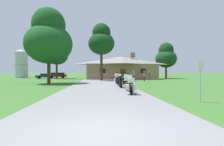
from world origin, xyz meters
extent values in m
plane|color=#386628|center=(0.00, 20.00, 0.00)|extent=(500.00, 500.00, 0.00)
cube|color=slate|center=(0.00, 18.00, 0.03)|extent=(6.40, 80.00, 0.06)
cylinder|color=black|center=(2.12, 8.44, 0.38)|extent=(0.17, 0.65, 0.64)
cylinder|color=black|center=(1.98, 7.00, 0.38)|extent=(0.22, 0.65, 0.64)
cube|color=silver|center=(2.05, 7.70, 0.44)|extent=(0.31, 0.58, 0.30)
ellipsoid|color=orange|center=(2.07, 7.96, 0.89)|extent=(0.35, 0.55, 0.26)
cube|color=black|center=(2.03, 7.50, 0.80)|extent=(0.33, 0.55, 0.10)
cylinder|color=silver|center=(2.12, 8.40, 1.08)|extent=(0.66, 0.10, 0.03)
cylinder|color=silver|center=(2.12, 8.44, 0.74)|extent=(0.08, 0.24, 0.73)
cube|color=#B2BCC6|center=(2.13, 8.50, 1.22)|extent=(0.33, 0.14, 0.27)
sphere|color=silver|center=(2.12, 8.40, 0.94)|extent=(0.11, 0.11, 0.11)
cube|color=silver|center=(1.97, 6.95, 1.02)|extent=(0.43, 0.40, 0.32)
cube|color=red|center=(1.96, 6.78, 0.60)|extent=(0.14, 0.04, 0.06)
cylinder|color=silver|center=(2.15, 7.31, 0.28)|extent=(0.12, 0.55, 0.07)
cube|color=silver|center=(1.72, 7.08, 0.56)|extent=(0.24, 0.42, 0.36)
cube|color=silver|center=(2.24, 7.03, 0.56)|extent=(0.24, 0.42, 0.36)
cylinder|color=black|center=(2.21, 11.08, 0.38)|extent=(0.16, 0.65, 0.64)
cylinder|color=black|center=(2.10, 9.64, 0.38)|extent=(0.20, 0.65, 0.64)
cube|color=silver|center=(2.15, 10.34, 0.44)|extent=(0.30, 0.58, 0.30)
ellipsoid|color=gold|center=(2.17, 10.60, 0.89)|extent=(0.34, 0.54, 0.26)
cube|color=black|center=(2.14, 10.14, 0.80)|extent=(0.32, 0.54, 0.10)
cylinder|color=silver|center=(2.21, 11.04, 1.08)|extent=(0.66, 0.08, 0.03)
cylinder|color=silver|center=(2.21, 11.08, 0.74)|extent=(0.08, 0.24, 0.73)
cube|color=#B2BCC6|center=(2.21, 11.14, 1.22)|extent=(0.33, 0.13, 0.27)
sphere|color=silver|center=(2.21, 11.04, 0.94)|extent=(0.11, 0.11, 0.11)
cube|color=silver|center=(2.09, 9.60, 1.02)|extent=(0.43, 0.39, 0.32)
cube|color=red|center=(2.08, 9.43, 0.60)|extent=(0.14, 0.04, 0.06)
cylinder|color=silver|center=(2.26, 9.95, 0.28)|extent=(0.11, 0.55, 0.07)
cylinder|color=black|center=(1.97, 13.60, 0.38)|extent=(0.13, 0.64, 0.64)
cylinder|color=black|center=(1.93, 12.16, 0.38)|extent=(0.17, 0.64, 0.64)
cube|color=silver|center=(1.95, 12.86, 0.44)|extent=(0.27, 0.57, 0.30)
ellipsoid|color=orange|center=(1.96, 13.12, 0.89)|extent=(0.31, 0.53, 0.26)
cube|color=black|center=(1.95, 12.66, 0.80)|extent=(0.29, 0.53, 0.10)
cylinder|color=silver|center=(1.97, 13.56, 1.08)|extent=(0.66, 0.05, 0.03)
cylinder|color=silver|center=(1.97, 13.60, 0.74)|extent=(0.07, 0.24, 0.73)
cube|color=#B2BCC6|center=(1.97, 13.66, 1.22)|extent=(0.32, 0.12, 0.27)
sphere|color=silver|center=(1.97, 13.56, 0.94)|extent=(0.11, 0.11, 0.11)
cube|color=black|center=(1.93, 12.11, 1.02)|extent=(0.41, 0.37, 0.32)
cube|color=red|center=(1.93, 11.94, 0.60)|extent=(0.14, 0.03, 0.06)
cylinder|color=silver|center=(2.08, 12.48, 0.28)|extent=(0.08, 0.55, 0.07)
cube|color=black|center=(1.67, 12.22, 0.56)|extent=(0.21, 0.41, 0.36)
cube|color=black|center=(2.19, 12.21, 0.56)|extent=(0.21, 0.41, 0.36)
cylinder|color=black|center=(2.07, 16.40, 0.38)|extent=(0.14, 0.64, 0.64)
cylinder|color=black|center=(2.00, 14.96, 0.38)|extent=(0.18, 0.65, 0.64)
cube|color=silver|center=(2.03, 15.66, 0.44)|extent=(0.28, 0.57, 0.30)
ellipsoid|color=black|center=(2.05, 15.92, 0.89)|extent=(0.32, 0.53, 0.26)
cube|color=black|center=(2.02, 15.46, 0.80)|extent=(0.30, 0.53, 0.10)
cylinder|color=silver|center=(2.06, 16.36, 1.08)|extent=(0.66, 0.06, 0.03)
cylinder|color=silver|center=(2.07, 16.40, 0.74)|extent=(0.07, 0.24, 0.73)
cube|color=#B2BCC6|center=(2.07, 16.46, 1.22)|extent=(0.32, 0.12, 0.27)
sphere|color=silver|center=(2.06, 16.36, 0.94)|extent=(0.11, 0.11, 0.11)
cube|color=black|center=(2.00, 14.91, 1.02)|extent=(0.42, 0.38, 0.32)
cube|color=red|center=(1.99, 14.74, 0.60)|extent=(0.14, 0.04, 0.06)
cylinder|color=silver|center=(2.16, 15.28, 0.28)|extent=(0.09, 0.55, 0.07)
cube|color=black|center=(1.74, 15.02, 0.56)|extent=(0.22, 0.41, 0.36)
cube|color=black|center=(2.26, 15.00, 0.56)|extent=(0.22, 0.41, 0.36)
cylinder|color=black|center=(2.08, 19.10, 0.38)|extent=(0.11, 0.64, 0.64)
cylinder|color=black|center=(2.08, 17.66, 0.38)|extent=(0.16, 0.64, 0.64)
cube|color=silver|center=(2.08, 18.36, 0.44)|extent=(0.26, 0.56, 0.30)
ellipsoid|color=#B2B5BC|center=(2.08, 18.62, 0.89)|extent=(0.30, 0.52, 0.26)
cube|color=black|center=(2.08, 18.16, 0.80)|extent=(0.28, 0.52, 0.10)
cylinder|color=silver|center=(2.08, 19.06, 1.08)|extent=(0.66, 0.03, 0.03)
cylinder|color=silver|center=(2.08, 19.10, 0.74)|extent=(0.06, 0.24, 0.73)
cube|color=#B2BCC6|center=(2.08, 19.16, 1.22)|extent=(0.32, 0.11, 0.27)
sphere|color=silver|center=(2.08, 19.06, 0.94)|extent=(0.11, 0.11, 0.11)
cube|color=silver|center=(2.08, 17.61, 1.02)|extent=(0.40, 0.36, 0.32)
cube|color=red|center=(2.08, 17.44, 0.60)|extent=(0.14, 0.03, 0.06)
cylinder|color=silver|center=(2.22, 17.98, 0.28)|extent=(0.07, 0.55, 0.07)
cube|color=silver|center=(1.82, 17.71, 0.56)|extent=(0.20, 0.40, 0.36)
cube|color=silver|center=(2.34, 17.71, 0.56)|extent=(0.20, 0.40, 0.36)
cube|color=#896B4C|center=(4.54, 34.36, 1.61)|extent=(14.47, 7.74, 3.21)
pyramid|color=gray|center=(4.54, 34.36, 4.07)|extent=(15.33, 8.21, 1.70)
cube|color=brown|center=(7.15, 34.36, 5.27)|extent=(0.90, 0.90, 1.10)
cube|color=#472D19|center=(4.54, 30.46, 1.05)|extent=(1.10, 0.08, 2.10)
cube|color=black|center=(0.49, 30.46, 1.77)|extent=(1.10, 0.06, 0.90)
cube|color=black|center=(8.59, 30.46, 1.77)|extent=(1.10, 0.06, 0.90)
cylinder|color=navy|center=(9.26, 28.58, 0.43)|extent=(0.14, 0.14, 0.86)
cylinder|color=navy|center=(9.23, 28.40, 0.43)|extent=(0.14, 0.14, 0.86)
cube|color=#A8231E|center=(9.24, 28.49, 1.14)|extent=(0.27, 0.39, 0.56)
cylinder|color=#A8231E|center=(9.28, 28.72, 1.12)|extent=(0.09, 0.09, 0.58)
cylinder|color=#A8231E|center=(9.20, 28.27, 1.12)|extent=(0.09, 0.09, 0.58)
sphere|color=tan|center=(9.24, 28.49, 1.56)|extent=(0.21, 0.21, 0.21)
cylinder|color=black|center=(7.23, 24.31, 0.43)|extent=(0.14, 0.14, 0.86)
cylinder|color=black|center=(7.20, 24.14, 0.43)|extent=(0.14, 0.14, 0.86)
cube|color=gray|center=(7.21, 24.23, 1.14)|extent=(0.27, 0.39, 0.56)
cylinder|color=gray|center=(7.24, 24.45, 1.12)|extent=(0.09, 0.09, 0.58)
cylinder|color=gray|center=(7.18, 24.00, 1.12)|extent=(0.09, 0.09, 0.58)
sphere|color=tan|center=(7.21, 24.23, 1.56)|extent=(0.21, 0.21, 0.21)
cylinder|color=#B2AD99|center=(7.21, 24.23, 1.66)|extent=(0.22, 0.22, 0.05)
cylinder|color=navy|center=(5.84, 25.96, 0.43)|extent=(0.14, 0.14, 0.86)
cylinder|color=navy|center=(5.69, 25.86, 0.43)|extent=(0.14, 0.14, 0.86)
cube|color=gray|center=(5.77, 25.91, 1.14)|extent=(0.42, 0.39, 0.56)
cylinder|color=gray|center=(5.96, 26.04, 1.12)|extent=(0.09, 0.09, 0.58)
cylinder|color=gray|center=(5.58, 25.78, 1.12)|extent=(0.09, 0.09, 0.58)
sphere|color=tan|center=(5.77, 25.91, 1.56)|extent=(0.21, 0.21, 0.21)
cylinder|color=#9EA0A5|center=(5.08, 4.26, 1.05)|extent=(0.06, 0.06, 2.10)
cube|color=silver|center=(5.08, 4.24, 1.90)|extent=(0.36, 0.02, 0.48)
cylinder|color=#422D19|center=(15.70, 36.95, 1.67)|extent=(0.44, 0.44, 3.34)
ellipsoid|color=#143D19|center=(15.70, 36.95, 4.71)|extent=(4.99, 4.99, 4.24)
ellipsoid|color=#123716|center=(15.70, 36.95, 6.71)|extent=(3.49, 3.49, 3.74)
cylinder|color=#422D19|center=(-10.03, 37.40, 2.01)|extent=(0.44, 0.44, 4.02)
ellipsoid|color=#194C1E|center=(-10.03, 37.40, 5.45)|extent=(5.23, 5.23, 4.44)
ellipsoid|color=#16441B|center=(-10.03, 37.40, 7.55)|extent=(3.66, 3.66, 3.92)
cylinder|color=#422D19|center=(0.20, 26.69, 2.63)|extent=(0.44, 0.44, 5.27)
ellipsoid|color=#143D19|center=(0.20, 26.69, 6.53)|extent=(4.59, 4.59, 3.90)
ellipsoid|color=#123716|center=(0.20, 26.69, 8.36)|extent=(3.21, 3.21, 3.44)
cylinder|color=#422D19|center=(-6.84, 19.60, 1.79)|extent=(0.44, 0.44, 3.58)
ellipsoid|color=#194C1E|center=(-6.84, 19.60, 5.28)|extent=(6.20, 6.20, 5.27)
ellipsoid|color=#16441B|center=(-6.84, 19.60, 7.76)|extent=(4.34, 4.34, 4.65)
cylinder|color=#B2B7BC|center=(-20.76, 43.77, 3.37)|extent=(3.41, 3.41, 6.75)
cone|color=#999EA3|center=(-20.76, 43.77, 7.18)|extent=(3.48, 3.48, 0.85)
cylinder|color=gray|center=(-20.76, 43.77, 3.37)|extent=(3.52, 3.52, 0.15)
cube|color=maroon|center=(-10.88, 41.53, 0.62)|extent=(4.79, 2.38, 0.60)
cube|color=black|center=(-10.68, 41.56, 1.16)|extent=(3.39, 2.00, 0.48)
cylinder|color=black|center=(-12.19, 40.52, 0.32)|extent=(0.66, 0.30, 0.64)
cylinder|color=black|center=(-12.40, 42.20, 0.32)|extent=(0.66, 0.30, 0.64)
cylinder|color=black|center=(-9.36, 40.86, 0.32)|extent=(0.66, 0.30, 0.64)
cylinder|color=black|center=(-9.57, 42.54, 0.32)|extent=(0.66, 0.30, 0.64)
cube|color=navy|center=(-12.66, 37.62, 0.55)|extent=(4.49, 2.69, 0.46)
cube|color=black|center=(-12.76, 37.60, 0.99)|extent=(2.19, 1.98, 0.42)
cylinder|color=black|center=(-13.75, 36.52, 0.32)|extent=(0.67, 0.35, 0.64)
cylinder|color=black|center=(-14.11, 38.18, 0.32)|extent=(0.67, 0.35, 0.64)
cylinder|color=black|center=(-11.21, 37.07, 0.32)|extent=(0.67, 0.35, 0.64)
cylinder|color=black|center=(-11.57, 38.73, 0.32)|extent=(0.67, 0.35, 0.64)
camera|label=1|loc=(-0.08, -4.56, 1.57)|focal=28.58mm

